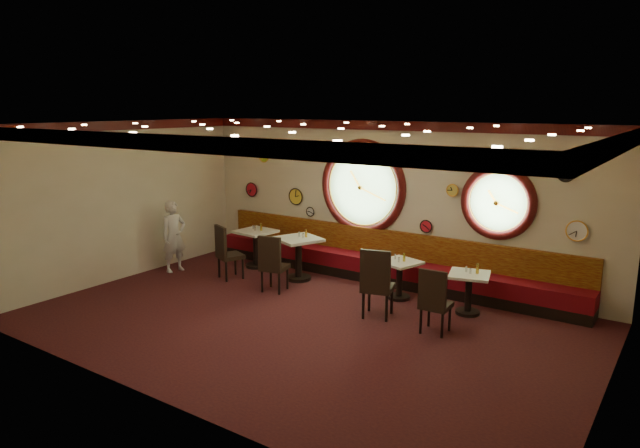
{
  "coord_description": "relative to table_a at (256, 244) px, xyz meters",
  "views": [
    {
      "loc": [
        5.25,
        -7.11,
        3.51
      ],
      "look_at": [
        -0.17,
        0.8,
        1.5
      ],
      "focal_mm": 32.0,
      "sensor_mm": 36.0,
      "label": 1
    }
  ],
  "objects": [
    {
      "name": "wall_clock_4",
      "position": [
        0.77,
        0.86,
        1.93
      ],
      "size": [
        0.24,
        0.03,
        0.24
      ],
      "primitive_type": "cylinder",
      "rotation": [
        1.57,
        0.0,
        0.0
      ],
      "color": "black",
      "rests_on": "wall_back"
    },
    {
      "name": "wall_clock_5",
      "position": [
        6.32,
        0.86,
        0.93
      ],
      "size": [
        0.34,
        0.03,
        0.34
      ],
      "primitive_type": "cylinder",
      "rotation": [
        1.57,
        0.0,
        0.0
      ],
      "color": "white",
      "rests_on": "wall_back"
    },
    {
      "name": "waiter",
      "position": [
        -1.23,
        -1.22,
        0.24
      ],
      "size": [
        0.45,
        0.61,
        1.53
      ],
      "primitive_type": "imported",
      "rotation": [
        0.0,
        0.0,
        1.4
      ],
      "color": "silver",
      "rests_on": "floor"
    },
    {
      "name": "molding_left",
      "position": [
        -1.68,
        -2.1,
        2.59
      ],
      "size": [
        0.1,
        6.0,
        0.18
      ],
      "primitive_type": "cube",
      "color": "#3C0A0B",
      "rests_on": "wall_back"
    },
    {
      "name": "table_a",
      "position": [
        0.0,
        0.0,
        0.0
      ],
      "size": [
        0.82,
        0.82,
        0.83
      ],
      "color": "black",
      "rests_on": "floor"
    },
    {
      "name": "banquette_base",
      "position": [
        2.77,
        0.62,
        -0.42
      ],
      "size": [
        8.0,
        0.55,
        0.2
      ],
      "primitive_type": "cube",
      "color": "black",
      "rests_on": "floor"
    },
    {
      "name": "table_d",
      "position": [
        4.88,
        -0.16,
        -0.07
      ],
      "size": [
        0.8,
        0.8,
        0.72
      ],
      "color": "black",
      "rests_on": "floor"
    },
    {
      "name": "condiment_b_salt",
      "position": [
        1.29,
        -0.14,
        0.41
      ],
      "size": [
        0.04,
        0.04,
        0.11
      ],
      "primitive_type": "cylinder",
      "color": "#B8B8BD",
      "rests_on": "table_b"
    },
    {
      "name": "wall_back",
      "position": [
        2.77,
        0.9,
        1.08
      ],
      "size": [
        9.0,
        0.02,
        3.2
      ],
      "primitive_type": "cube",
      "color": "beige",
      "rests_on": "floor"
    },
    {
      "name": "table_c",
      "position": [
        3.55,
        -0.12,
        -0.07
      ],
      "size": [
        0.81,
        0.81,
        0.72
      ],
      "color": "black",
      "rests_on": "floor"
    },
    {
      "name": "wall_clock_6",
      "position": [
        0.47,
        0.86,
        0.98
      ],
      "size": [
        0.36,
        0.03,
        0.36
      ],
      "primitive_type": "cylinder",
      "rotation": [
        1.57,
        0.0,
        0.0
      ],
      "color": "gold",
      "rests_on": "wall_back"
    },
    {
      "name": "wall_left",
      "position": [
        -1.73,
        -2.1,
        1.08
      ],
      "size": [
        0.02,
        6.0,
        3.2
      ],
      "primitive_type": "cube",
      "color": "beige",
      "rests_on": "floor"
    },
    {
      "name": "condiment_a_bottle",
      "position": [
        0.11,
        0.06,
        0.39
      ],
      "size": [
        0.05,
        0.05,
        0.16
      ],
      "primitive_type": "cylinder",
      "color": "gold",
      "rests_on": "table_a"
    },
    {
      "name": "condiment_a_pepper",
      "position": [
        0.01,
        -0.03,
        0.36
      ],
      "size": [
        0.04,
        0.04,
        0.11
      ],
      "primitive_type": "cylinder",
      "color": "silver",
      "rests_on": "table_a"
    },
    {
      "name": "banquette_seat",
      "position": [
        2.77,
        0.62,
        -0.17
      ],
      "size": [
        8.0,
        0.55,
        0.3
      ],
      "primitive_type": "cube",
      "color": "#560710",
      "rests_on": "banquette_base"
    },
    {
      "name": "chair_d",
      "position": [
        4.75,
        -1.32,
        0.08
      ],
      "size": [
        0.46,
        0.46,
        0.65
      ],
      "rotation": [
        0.0,
        0.0,
        0.05
      ],
      "color": "black",
      "rests_on": "floor"
    },
    {
      "name": "condiment_d_pepper",
      "position": [
        4.9,
        -0.17,
        0.25
      ],
      "size": [
        0.03,
        0.03,
        0.1
      ],
      "primitive_type": "cylinder",
      "color": "silver",
      "rests_on": "table_d"
    },
    {
      "name": "ceiling",
      "position": [
        2.77,
        -2.1,
        2.68
      ],
      "size": [
        9.0,
        6.0,
        0.02
      ],
      "primitive_type": "cube",
      "color": "gold",
      "rests_on": "wall_back"
    },
    {
      "name": "table_b",
      "position": [
        1.33,
        -0.23,
        0.03
      ],
      "size": [
        1.05,
        1.05,
        0.88
      ],
      "color": "black",
      "rests_on": "floor"
    },
    {
      "name": "porthole_left_ring",
      "position": [
        2.17,
        0.85,
        1.33
      ],
      "size": [
        1.61,
        0.03,
        1.61
      ],
      "primitive_type": "torus",
      "rotation": [
        1.57,
        0.0,
        0.0
      ],
      "color": "gold",
      "rests_on": "wall_back"
    },
    {
      "name": "porthole_right_frame",
      "position": [
        4.97,
        0.88,
        1.28
      ],
      "size": [
        1.38,
        0.18,
        1.38
      ],
      "primitive_type": "torus",
      "rotation": [
        1.57,
        0.0,
        0.0
      ],
      "color": "#3C0A0B",
      "rests_on": "wall_back"
    },
    {
      "name": "wall_front",
      "position": [
        2.77,
        -5.1,
        1.08
      ],
      "size": [
        9.0,
        0.02,
        3.2
      ],
      "primitive_type": "cube",
      "color": "beige",
      "rests_on": "floor"
    },
    {
      "name": "wall_clock_2",
      "position": [
        -0.83,
        0.86,
        1.03
      ],
      "size": [
        0.32,
        0.03,
        0.32
      ],
      "primitive_type": "cylinder",
      "rotation": [
        1.57,
        0.0,
        0.0
      ],
      "color": "#B61225",
      "rests_on": "wall_back"
    },
    {
      "name": "wall_right",
      "position": [
        7.27,
        -2.1,
        1.08
      ],
      "size": [
        0.02,
        6.0,
        3.2
      ],
      "primitive_type": "cube",
      "color": "beige",
      "rests_on": "floor"
    },
    {
      "name": "condiment_c_bottle",
      "position": [
        3.63,
        -0.1,
        0.28
      ],
      "size": [
        0.05,
        0.05,
        0.16
      ],
      "primitive_type": "cylinder",
      "color": "gold",
      "rests_on": "table_c"
    },
    {
      "name": "porthole_left_frame",
      "position": [
        2.17,
        0.88,
        1.33
      ],
      "size": [
        1.98,
        0.18,
        1.98
      ],
      "primitive_type": "torus",
      "rotation": [
        1.57,
        0.0,
        0.0
      ],
      "color": "#3C0A0B",
      "rests_on": "wall_back"
    },
    {
      "name": "molding_front",
      "position": [
        2.77,
        -5.05,
        2.59
      ],
      "size": [
        9.0,
        0.1,
        0.18
      ],
      "primitive_type": "cube",
      "color": "#3C0A0B",
      "rests_on": "wall_back"
    },
    {
      "name": "condiment_c_salt",
      "position": [
        3.42,
        -0.05,
        0.25
      ],
      "size": [
        0.04,
        0.04,
        0.1
      ],
      "primitive_type": "cylinder",
      "color": "#BABABE",
      "rests_on": "table_c"
    },
    {
      "name": "banquette_back",
      "position": [
        2.77,
        0.84,
        0.23
      ],
      "size": [
        8.0,
        0.1,
        0.55
      ],
      "primitive_type": "cube",
      "color": "#5B1307",
      "rests_on": "wall_back"
    },
    {
      "name": "molding_right",
      "position": [
        7.22,
        -2.1,
        2.59
      ],
      "size": [
        0.1,
        6.0,
        0.18
      ],
      "primitive_type": "cube",
      "color": "#3C0A0B",
      "rests_on": "wall_back"
    },
    {
      "name": "wall_clock_1",
      "position": [
        4.12,
        0.86,
        1.43
      ],
      "size": [
        0.22,
        0.03,
        0.22
      ],
      "primitive_type": "cylinder",
      "rotation": [
        1.57,
        0.0,
        0.0
      ],
      "color": "gold",
      "rests_on": "wall_back"
    },
    {
      "name": "wall_clock_9",
      "position": [
        0.87,
        0.86,
        0.68
      ],
      "size": [
        0.2,
        0.03,
        0.2
      ],
      "primitive_type": "cylinder",
      "rotation": [
        1.57,
        0.0,
        0.0
      ],
      "color": "silver",
      "rests_on": "wall_back"
    },
    {
      "name": "porthole_right_glass",
      "position": [
        4.97,
        0.89,
        1.28
      ],
      "size": [
        1.1,
        0.02,
        1.1
      ],
      "primitive_type": "cylinder",
      "rotation": [
        1.57,
        0.0,
        0.0
      ],
      "color": "#74A965",
      "rests_on": "wall_back"
    },
    {
      "name": "floor",
      "position": [
        2.77,
        -2.1,
        -0.52
      ],
      "size": [
        9.0,
        6.0,
        0.0
      ],
      "primitive_type": "cube",
      "color": "black",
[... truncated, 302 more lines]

